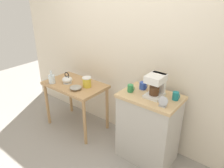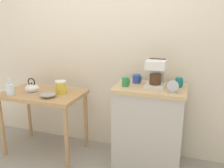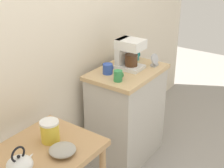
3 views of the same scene
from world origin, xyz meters
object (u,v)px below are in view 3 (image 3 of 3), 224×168
at_px(mug_blue, 108,69).
at_px(mug_tall_green, 118,76).
at_px(teakettle, 20,164).
at_px(canister_enamel, 50,131).
at_px(table_clock, 155,61).
at_px(bowl_stoneware, 62,150).
at_px(coffee_maker, 128,53).
at_px(mug_dark_teal, 136,55).

height_order(mug_blue, mug_tall_green, mug_tall_green).
distance_m(teakettle, canister_enamel, 0.33).
xyz_separation_m(mug_tall_green, table_clock, (0.45, -0.08, 0.01)).
xyz_separation_m(teakettle, canister_enamel, (0.31, 0.08, 0.02)).
relative_size(bowl_stoneware, mug_blue, 1.82).
distance_m(mug_blue, mug_tall_green, 0.17).
bearing_deg(table_clock, canister_enamel, 175.14).
distance_m(mug_tall_green, table_clock, 0.46).
height_order(coffee_maker, mug_dark_teal, coffee_maker).
distance_m(bowl_stoneware, mug_tall_green, 0.83).
bearing_deg(coffee_maker, mug_dark_teal, 14.09).
height_order(coffee_maker, mug_tall_green, coffee_maker).
relative_size(canister_enamel, mug_dark_teal, 1.58).
distance_m(bowl_stoneware, teakettle, 0.27).
relative_size(teakettle, mug_blue, 2.00).
bearing_deg(mug_blue, coffee_maker, -19.02).
xyz_separation_m(bowl_stoneware, mug_dark_teal, (1.30, 0.28, 0.17)).
bearing_deg(canister_enamel, coffee_maker, 3.62).
distance_m(bowl_stoneware, mug_blue, 0.94).
height_order(mug_blue, table_clock, table_clock).
relative_size(teakettle, mug_tall_green, 2.03).
distance_m(canister_enamel, table_clock, 1.21).
bearing_deg(mug_dark_teal, bowl_stoneware, -167.83).
bearing_deg(mug_tall_green, table_clock, -10.46).
distance_m(canister_enamel, mug_dark_teal, 1.25).
bearing_deg(coffee_maker, bowl_stoneware, -168.23).
xyz_separation_m(canister_enamel, mug_tall_green, (0.74, -0.02, 0.13)).
xyz_separation_m(mug_blue, mug_tall_green, (-0.08, -0.15, 0.00)).
bearing_deg(mug_tall_green, canister_enamel, 178.63).
bearing_deg(bowl_stoneware, mug_dark_teal, 12.17).
bearing_deg(canister_enamel, table_clock, -4.86).
height_order(coffee_maker, table_clock, coffee_maker).
bearing_deg(mug_dark_teal, coffee_maker, -165.91).
distance_m(coffee_maker, table_clock, 0.26).
bearing_deg(mug_dark_teal, mug_blue, 177.98).
distance_m(mug_dark_teal, mug_tall_green, 0.52).
bearing_deg(mug_dark_teal, teakettle, -172.52).
xyz_separation_m(teakettle, coffee_maker, (1.33, 0.15, 0.24)).
bearing_deg(teakettle, table_clock, -0.65).
bearing_deg(canister_enamel, mug_tall_green, -1.37).
xyz_separation_m(coffee_maker, mug_blue, (-0.20, 0.07, -0.10)).
height_order(bowl_stoneware, teakettle, teakettle).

